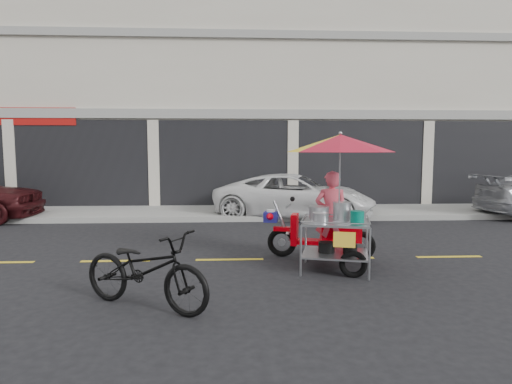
{
  "coord_description": "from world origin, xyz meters",
  "views": [
    {
      "loc": [
        -1.9,
        -7.46,
        1.94
      ],
      "look_at": [
        -1.5,
        0.6,
        1.15
      ],
      "focal_mm": 30.0,
      "sensor_mm": 36.0,
      "label": 1
    }
  ],
  "objects": [
    {
      "name": "ground",
      "position": [
        0.0,
        0.0,
        0.0
      ],
      "size": [
        90.0,
        90.0,
        0.0
      ],
      "primitive_type": "plane",
      "color": "black"
    },
    {
      "name": "sidewalk",
      "position": [
        0.0,
        5.5,
        0.07
      ],
      "size": [
        45.0,
        3.0,
        0.15
      ],
      "primitive_type": "cube",
      "color": "gray",
      "rests_on": "ground"
    },
    {
      "name": "shophouse_block",
      "position": [
        2.82,
        10.59,
        4.24
      ],
      "size": [
        36.0,
        8.11,
        10.4
      ],
      "color": "beige",
      "rests_on": "ground"
    },
    {
      "name": "centerline",
      "position": [
        0.0,
        0.0,
        0.0
      ],
      "size": [
        42.0,
        0.1,
        0.01
      ],
      "primitive_type": "cube",
      "color": "gold",
      "rests_on": "ground"
    },
    {
      "name": "white_pickup",
      "position": [
        -0.18,
        4.7,
        0.63
      ],
      "size": [
        4.94,
        3.23,
        1.26
      ],
      "primitive_type": "imported",
      "rotation": [
        0.0,
        0.0,
        1.3
      ],
      "color": "white",
      "rests_on": "ground"
    },
    {
      "name": "near_bicycle",
      "position": [
        -3.0,
        -2.29,
        0.49
      ],
      "size": [
        1.94,
        1.47,
        0.98
      ],
      "primitive_type": "imported",
      "rotation": [
        0.0,
        0.0,
        1.07
      ],
      "color": "black",
      "rests_on": "ground"
    },
    {
      "name": "food_vendor_rig",
      "position": [
        -0.24,
        -0.46,
        1.41
      ],
      "size": [
        2.22,
        2.16,
        2.25
      ],
      "rotation": [
        0.0,
        0.0,
        -0.26
      ],
      "color": "black",
      "rests_on": "ground"
    }
  ]
}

